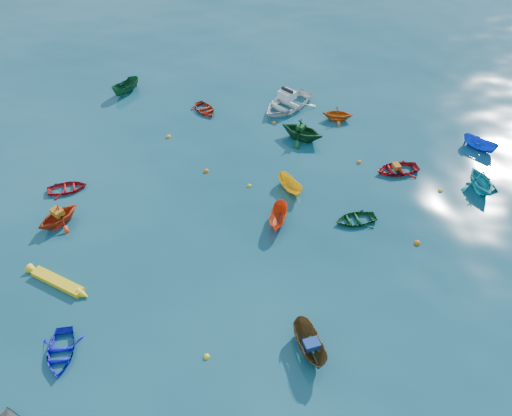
{
  "coord_description": "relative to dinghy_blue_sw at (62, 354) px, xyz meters",
  "views": [
    {
      "loc": [
        1.29,
        -18.21,
        21.33
      ],
      "look_at": [
        0.0,
        5.0,
        0.4
      ],
      "focal_mm": 35.0,
      "sensor_mm": 36.0,
      "label": 1
    }
  ],
  "objects": [
    {
      "name": "buoy_ye_e",
      "position": [
        20.95,
        13.44,
        0.0
      ],
      "size": [
        0.31,
        0.31,
        0.31
      ],
      "primitive_type": "sphere",
      "color": "yellow",
      "rests_on": "ground"
    },
    {
      "name": "kayak_yellow",
      "position": [
        -1.67,
        4.28,
        0.0
      ],
      "size": [
        3.93,
        2.25,
        0.41
      ],
      "primitive_type": null,
      "rotation": [
        0.0,
        0.0,
        1.14
      ],
      "color": "yellow",
      "rests_on": "ground"
    },
    {
      "name": "sampan_green_far",
      "position": [
        -3.16,
        25.32,
        0.0
      ],
      "size": [
        2.44,
        3.11,
        1.14
      ],
      "primitive_type": "imported",
      "rotation": [
        0.0,
        0.0,
        -0.53
      ],
      "color": "#114C25",
      "rests_on": "ground"
    },
    {
      "name": "buoy_ye_a",
      "position": [
        7.02,
        0.25,
        0.0
      ],
      "size": [
        0.31,
        0.31,
        0.31
      ],
      "primitive_type": "sphere",
      "color": "yellow",
      "rests_on": "ground"
    },
    {
      "name": "buoy_or_d",
      "position": [
        15.85,
        16.3,
        0.0
      ],
      "size": [
        0.34,
        0.34,
        0.34
      ],
      "primitive_type": "sphere",
      "color": "#E25D0C",
      "rests_on": "ground"
    },
    {
      "name": "dinghy_green_e",
      "position": [
        14.99,
        10.17,
        0.0
      ],
      "size": [
        3.0,
        2.48,
        0.54
      ],
      "primitive_type": "imported",
      "rotation": [
        0.0,
        0.0,
        -1.3
      ],
      "color": "#0F4319",
      "rests_on": "ground"
    },
    {
      "name": "dinghy_green_n",
      "position": [
        11.79,
        19.06,
        0.0
      ],
      "size": [
        4.21,
        4.01,
        1.74
      ],
      "primitive_type": "imported",
      "rotation": [
        0.0,
        0.0,
        1.11
      ],
      "color": "#0F431F",
      "rests_on": "ground"
    },
    {
      "name": "dinghy_orange_far",
      "position": [
        14.67,
        21.94,
        0.0
      ],
      "size": [
        2.5,
        2.2,
        1.25
      ],
      "primitive_type": "imported",
      "rotation": [
        0.0,
        0.0,
        1.51
      ],
      "color": "#BE5911",
      "rests_on": "ground"
    },
    {
      "name": "dinghy_orange_w",
      "position": [
        -3.23,
        8.98,
        0.0
      ],
      "size": [
        3.51,
        3.6,
        1.44
      ],
      "primitive_type": "imported",
      "rotation": [
        0.0,
        0.0,
        -0.61
      ],
      "color": "red",
      "rests_on": "ground"
    },
    {
      "name": "motorboat_white",
      "position": [
        10.62,
        23.57,
        0.0
      ],
      "size": [
        5.92,
        6.08,
        1.63
      ],
      "primitive_type": "imported",
      "rotation": [
        0.0,
        0.0,
        -0.71
      ],
      "color": "white",
      "rests_on": "ground"
    },
    {
      "name": "buoy_or_b",
      "position": [
        18.51,
        8.46,
        0.0
      ],
      "size": [
        0.38,
        0.38,
        0.38
      ],
      "primitive_type": "sphere",
      "color": "#CF620B",
      "rests_on": "ground"
    },
    {
      "name": "sampan_brown_mid",
      "position": [
        11.95,
        0.87,
        0.0
      ],
      "size": [
        2.08,
        3.17,
        1.15
      ],
      "primitive_type": "imported",
      "rotation": [
        0.0,
        0.0,
        0.36
      ],
      "color": "brown",
      "rests_on": "ground"
    },
    {
      "name": "tarp_blue_a",
      "position": [
        12.0,
        0.73,
        0.75
      ],
      "size": [
        0.89,
        0.78,
        0.36
      ],
      "primitive_type": "cube",
      "rotation": [
        0.0,
        0.0,
        0.36
      ],
      "color": "navy",
      "rests_on": "sampan_brown_mid"
    },
    {
      "name": "ground",
      "position": [
        8.81,
        5.61,
        0.0
      ],
      "size": [
        160.0,
        160.0,
        0.0
      ],
      "primitive_type": "plane",
      "color": "#093745",
      "rests_on": "ground"
    },
    {
      "name": "dinghy_red_far",
      "position": [
        3.98,
        22.63,
        0.0
      ],
      "size": [
        3.01,
        3.18,
        0.54
      ],
      "primitive_type": "imported",
      "rotation": [
        0.0,
        0.0,
        0.63
      ],
      "color": "#B6240F",
      "rests_on": "ground"
    },
    {
      "name": "dinghy_blue_sw",
      "position": [
        0.0,
        0.0,
        0.0
      ],
      "size": [
        2.49,
        3.1,
        0.57
      ],
      "primitive_type": "imported",
      "rotation": [
        0.0,
        0.0,
        0.2
      ],
      "color": "#1111D7",
      "rests_on": "ground"
    },
    {
      "name": "buoy_ye_d",
      "position": [
        1.71,
        18.74,
        0.0
      ],
      "size": [
        0.37,
        0.37,
        0.37
      ],
      "primitive_type": "sphere",
      "color": "gold",
      "rests_on": "ground"
    },
    {
      "name": "sampan_blue_far",
      "position": [
        24.79,
        18.46,
        0.0
      ],
      "size": [
        2.63,
        2.42,
        1.01
      ],
      "primitive_type": "imported",
      "rotation": [
        0.0,
        0.0,
        0.88
      ],
      "color": "blue",
      "rests_on": "ground"
    },
    {
      "name": "buoy_or_c",
      "position": [
        5.12,
        14.66,
        0.0
      ],
      "size": [
        0.38,
        0.38,
        0.38
      ],
      "primitive_type": "sphere",
      "color": "#D8630B",
      "rests_on": "ground"
    },
    {
      "name": "tarp_orange_a",
      "position": [
        -3.2,
        9.02,
        0.9
      ],
      "size": [
        0.93,
        0.89,
        0.36
      ],
      "primitive_type": "cube",
      "rotation": [
        0.0,
        0.0,
        -0.61
      ],
      "color": "#BC6513",
      "rests_on": "dinghy_orange_w"
    },
    {
      "name": "tarp_orange_b",
      "position": [
        18.26,
        15.4,
        0.46
      ],
      "size": [
        0.59,
        0.7,
        0.29
      ],
      "primitive_type": "cube",
      "rotation": [
        0.0,
        0.0,
        -1.33
      ],
      "color": "#B45412",
      "rests_on": "dinghy_red_ne"
    },
    {
      "name": "dinghy_red_nw",
      "position": [
        -3.84,
        12.15,
        0.0
      ],
      "size": [
        3.03,
        2.57,
        0.53
      ],
      "primitive_type": "imported",
      "rotation": [
        0.0,
        0.0,
        1.9
      ],
      "color": "#AF0E13",
      "rests_on": "ground"
    },
    {
      "name": "tarp_green_b",
      "position": [
        11.7,
        19.1,
        1.03
      ],
      "size": [
        0.74,
        0.81,
        0.32
      ],
      "primitive_type": "cube",
      "rotation": [
        0.0,
        0.0,
        1.11
      ],
      "color": "#124B1C",
      "rests_on": "dinghy_green_n"
    },
    {
      "name": "dinghy_red_ne",
      "position": [
        18.36,
        15.42,
        0.0
      ],
      "size": [
        3.43,
        2.8,
        0.62
      ],
      "primitive_type": "imported",
      "rotation": [
        0.0,
        0.0,
        -1.33
      ],
      "color": "#A40D13",
      "rests_on": "ground"
    },
    {
      "name": "sampan_orange_n",
      "position": [
        10.25,
        9.81,
        0.0
      ],
      "size": [
        1.38,
        2.74,
        1.01
      ],
      "primitive_type": "imported",
      "rotation": [
        0.0,
        0.0,
        -0.15
      ],
      "color": "#E84715",
      "rests_on": "ground"
    },
    {
      "name": "dinghy_cyan_se",
      "position": [
        23.53,
        13.83,
        0.0
      ],
      "size": [
        2.9,
        3.25,
        1.54
      ],
      "primitive_type": "imported",
      "rotation": [
        0.0,
        0.0,
        0.13
      ],
      "color": "teal",
      "rests_on": "ground"
    },
    {
      "name": "buoy_or_e",
      "position": [
        9.66,
        21.16,
        0.0
      ],
      "size": [
        0.31,
        0.31,
        0.31
      ],
      "primitive_type": "sphere",
      "color": "orange",
      "rests_on": "ground"
    },
    {
      "name": "buoy_ye_c",
      "position": [
        8.22,
        13.24,
        0.0
      ],
      "size": [
        0.29,
        0.29,
        0.29
      ],
      "primitive_type": "sphere",
      "color": "yellow",
      "rests_on": "ground"
    },
    {
      "name": "sampan_yellow_mid",
      "position": [
        10.97,
        12.98,
        0.0
      ],
      "size": [
        2.12,
        2.61,
        0.97
      ],
      "primitive_type": "imported",
      "rotation": [
        0.0,
        0.0,
        0.56
      ],
      "color": "yellow",
      "rests_on": "ground"
    }
  ]
}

